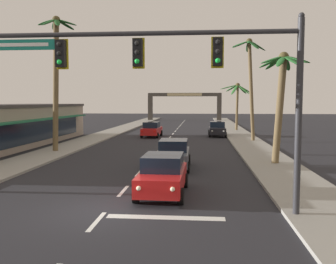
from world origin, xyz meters
name	(u,v)px	position (x,y,z in m)	size (l,w,h in m)	color
ground_plane	(106,211)	(0.00, 0.00, 0.00)	(220.00, 220.00, 0.00)	#232328
sidewalk_right	(252,146)	(7.80, 20.00, 0.07)	(3.20, 110.00, 0.14)	gray
sidewalk_left	(77,144)	(-7.80, 20.00, 0.07)	(3.20, 110.00, 0.14)	gray
lane_markings	(167,147)	(0.46, 18.87, 0.00)	(4.28, 85.93, 0.01)	silver
traffic_signal_mast	(187,69)	(2.89, -0.22, 5.01)	(10.82, 0.41, 6.78)	#2D2D33
sedan_lead_at_stop_bar	(163,174)	(1.79, 2.54, 0.85)	(2.01, 4.48, 1.68)	red
sedan_third_in_queue	(173,154)	(1.78, 8.77, 0.85)	(1.99, 4.47, 1.68)	#4C515B
sedan_oncoming_far	(152,129)	(-2.05, 28.10, 0.85)	(2.07, 4.50, 1.68)	red
sedan_parked_nearest_kerb	(217,129)	(5.21, 29.52, 0.85)	(1.96, 4.45, 1.68)	black
palm_left_second	(56,67)	(-7.61, 14.90, 6.51)	(3.23, 2.97, 10.33)	brown
palm_right_second	(282,88)	(8.24, 10.42, 4.72)	(3.18, 2.95, 6.91)	brown
palm_right_third	(250,70)	(8.10, 24.07, 6.93)	(3.34, 3.46, 9.97)	brown
palm_right_farthest	(237,96)	(8.21, 37.69, 4.72)	(4.48, 3.85, 6.40)	brown
town_gateway_arch	(184,102)	(0.00, 64.27, 3.80)	(15.12, 0.90, 5.73)	#423D38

